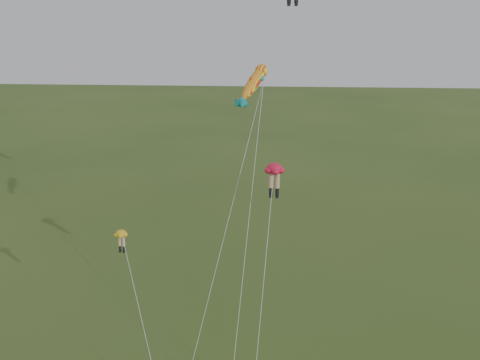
{
  "coord_description": "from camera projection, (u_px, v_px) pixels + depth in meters",
  "views": [
    {
      "loc": [
        3.23,
        -27.42,
        20.92
      ],
      "look_at": [
        0.59,
        6.0,
        10.87
      ],
      "focal_mm": 40.0,
      "sensor_mm": 36.0,
      "label": 1
    }
  ],
  "objects": [
    {
      "name": "legs_kite_yellow",
      "position": [
        123.0,
        244.0,
        33.2
      ],
      "size": [
        4.74,
        7.96,
        8.34
      ],
      "rotation": [
        0.0,
        0.0,
        -0.17
      ],
      "color": "gold",
      "rests_on": "ground"
    },
    {
      "name": "fish_kite",
      "position": [
        254.0,
        84.0,
        34.95
      ],
      "size": [
        2.41,
        10.57,
        18.42
      ],
      "rotation": [
        0.67,
        0.0,
        -0.55
      ],
      "color": "yellow",
      "rests_on": "ground"
    },
    {
      "name": "legs_kite_red_mid",
      "position": [
        274.0,
        176.0,
        31.52
      ],
      "size": [
        1.75,
        7.16,
        12.84
      ],
      "rotation": [
        0.0,
        0.0,
        -0.14
      ],
      "color": "red",
      "rests_on": "ground"
    }
  ]
}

